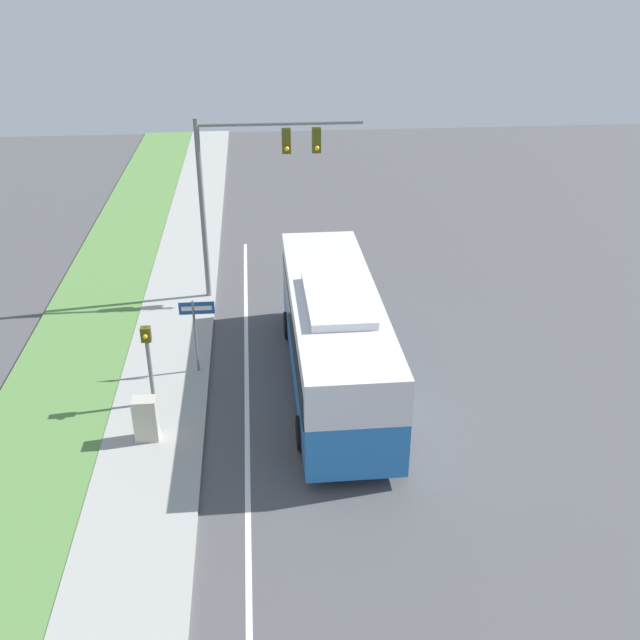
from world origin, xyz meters
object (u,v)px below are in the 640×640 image
street_sign (196,324)px  utility_cabinet (146,419)px  signal_gantry (248,174)px  pedestrian_signal (148,353)px  bus (334,331)px

street_sign → utility_cabinet: (-1.24, -3.58, -1.03)m
signal_gantry → utility_cabinet: bearing=-107.9°
pedestrian_signal → street_sign: size_ratio=1.03×
bus → street_sign: size_ratio=4.01×
street_sign → utility_cabinet: size_ratio=2.04×
pedestrian_signal → street_sign: pedestrian_signal is taller
signal_gantry → utility_cabinet: (-3.04, -9.43, -4.21)m
signal_gantry → bus: bearing=-70.4°
pedestrian_signal → utility_cabinet: pedestrian_signal is taller
pedestrian_signal → street_sign: bearing=55.3°
bus → signal_gantry: size_ratio=1.49×
utility_cabinet → pedestrian_signal: bearing=90.8°
signal_gantry → utility_cabinet: signal_gantry is taller
signal_gantry → pedestrian_signal: 8.83m
signal_gantry → street_sign: 6.89m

